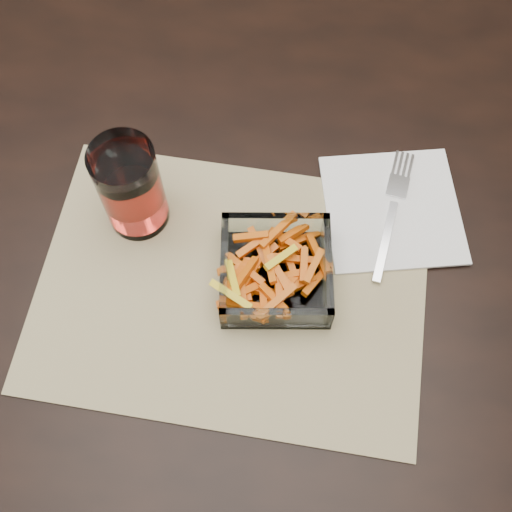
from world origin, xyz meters
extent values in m
plane|color=#331E0F|center=(0.00, 0.00, 0.00)|extent=(4.50, 4.50, 0.00)
cube|color=black|center=(0.00, 0.00, 0.73)|extent=(1.60, 0.90, 0.03)
cube|color=tan|center=(0.03, -0.10, 0.75)|extent=(0.48, 0.37, 0.00)
cube|color=white|center=(0.08, -0.08, 0.76)|extent=(0.13, 0.13, 0.01)
cube|color=white|center=(0.07, -0.03, 0.78)|extent=(0.12, 0.02, 0.05)
cube|color=white|center=(0.08, -0.14, 0.78)|extent=(0.12, 0.02, 0.05)
cube|color=white|center=(0.02, -0.09, 0.78)|extent=(0.02, 0.12, 0.05)
cube|color=white|center=(0.13, -0.08, 0.78)|extent=(0.02, 0.12, 0.05)
cylinder|color=white|center=(-0.10, -0.01, 0.82)|extent=(0.07, 0.07, 0.13)
cylinder|color=#AE2018|center=(-0.10, -0.01, 0.80)|extent=(0.06, 0.06, 0.08)
cube|color=white|center=(0.21, 0.02, 0.76)|extent=(0.19, 0.19, 0.00)
cube|color=silver|center=(0.20, -0.03, 0.76)|extent=(0.03, 0.11, 0.00)
cube|color=silver|center=(0.22, 0.05, 0.76)|extent=(0.03, 0.04, 0.00)
cube|color=silver|center=(0.22, 0.08, 0.76)|extent=(0.01, 0.04, 0.00)
cube|color=silver|center=(0.22, 0.08, 0.76)|extent=(0.01, 0.04, 0.00)
cube|color=silver|center=(0.23, 0.08, 0.76)|extent=(0.01, 0.04, 0.00)
cube|color=silver|center=(0.24, 0.08, 0.76)|extent=(0.01, 0.04, 0.00)
camera|label=1|loc=(0.08, -0.38, 1.45)|focal=45.00mm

